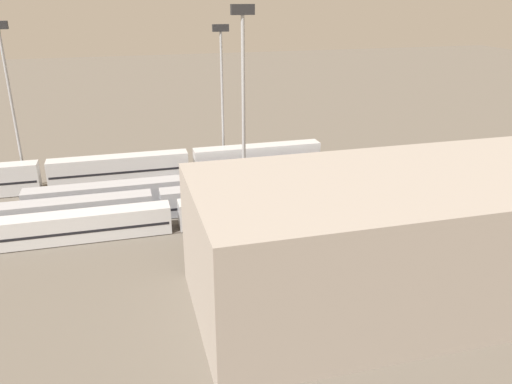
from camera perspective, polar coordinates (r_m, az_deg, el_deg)
name	(u,v)px	position (r m, az deg, el deg)	size (l,w,h in m)	color
ground_plane	(233,196)	(82.29, -2.63, -0.44)	(400.00, 400.00, 0.00)	#60594F
track_bed_0	(221,175)	(91.42, -3.99, 1.87)	(140.00, 2.80, 0.12)	#4C443D
track_bed_1	(226,185)	(86.82, -3.35, 0.79)	(140.00, 2.80, 0.12)	#4C443D
track_bed_2	(233,196)	(82.26, -2.63, -0.40)	(140.00, 2.80, 0.12)	#3D3833
track_bed_3	(240,207)	(77.76, -1.83, -1.74)	(140.00, 2.80, 0.12)	#3D3833
track_bed_4	(248,221)	(73.32, -0.92, -3.24)	(140.00, 2.80, 0.12)	#4C443D
train_on_track_1	(377,161)	(95.52, 13.43, 3.42)	(71.40, 3.06, 3.80)	#B7BABF
train_on_track_2	(328,175)	(86.35, 8.12, 1.87)	(95.60, 3.00, 3.80)	#A8AAB2
train_on_track_0	(120,170)	(89.16, -15.02, 2.37)	(71.40, 3.06, 5.00)	silver
train_on_track_3	(237,196)	(76.93, -2.12, -0.44)	(119.80, 3.06, 3.80)	#A8AAB2
train_on_track_4	(259,207)	(72.92, 0.36, -1.70)	(119.80, 3.06, 3.80)	silver
light_mast_0	(222,79)	(91.22, -3.85, 12.49)	(2.80, 0.70, 25.65)	#9EA0A5
light_mast_1	(243,98)	(63.96, -1.42, 10.51)	(2.80, 0.70, 29.46)	#9EA0A5
light_mast_2	(9,86)	(89.88, -25.98, 10.65)	(2.80, 0.70, 26.71)	#9EA0A5
maintenance_shed	(433,235)	(57.02, 19.19, -4.53)	(50.39, 19.89, 13.82)	#9E9389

